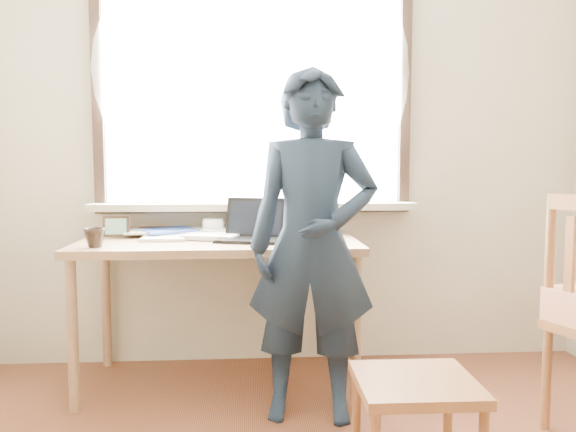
{
  "coord_description": "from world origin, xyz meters",
  "views": [
    {
      "loc": [
        -0.23,
        -1.31,
        1.17
      ],
      "look_at": [
        -0.07,
        0.95,
        0.96
      ],
      "focal_mm": 35.0,
      "sensor_mm": 36.0,
      "label": 1
    }
  ],
  "objects": [
    {
      "name": "mouse",
      "position": [
        0.07,
        1.53,
        0.79
      ],
      "size": [
        0.1,
        0.07,
        0.04
      ],
      "primitive_type": "ellipsoid",
      "color": "black",
      "rests_on": "desk"
    },
    {
      "name": "mug_dark",
      "position": [
        -0.97,
        1.4,
        0.82
      ],
      "size": [
        0.14,
        0.14,
        0.09
      ],
      "primitive_type": "imported",
      "rotation": [
        0.0,
        0.0,
        -0.55
      ],
      "color": "black",
      "rests_on": "desk"
    },
    {
      "name": "picture_frame",
      "position": [
        -0.94,
        1.73,
        0.83
      ],
      "size": [
        0.14,
        0.02,
        0.11
      ],
      "color": "black",
      "rests_on": "desk"
    },
    {
      "name": "laptop",
      "position": [
        -0.22,
        1.59,
        0.83
      ],
      "size": [
        0.38,
        0.34,
        0.22
      ],
      "color": "black",
      "rests_on": "desk"
    },
    {
      "name": "person",
      "position": [
        0.05,
        1.2,
        0.8
      ],
      "size": [
        0.63,
        0.46,
        1.6
      ],
      "primitive_type": "imported",
      "rotation": [
        0.0,
        0.0,
        -0.13
      ],
      "color": "black",
      "rests_on": "ground"
    },
    {
      "name": "work_chair",
      "position": [
        0.35,
        0.56,
        0.36
      ],
      "size": [
        0.42,
        0.4,
        0.42
      ],
      "color": "brown",
      "rests_on": "ground"
    },
    {
      "name": "desk",
      "position": [
        -0.39,
        1.63,
        0.69
      ],
      "size": [
        1.45,
        0.72,
        0.77
      ],
      "color": "#926D49",
      "rests_on": "ground"
    },
    {
      "name": "book_a",
      "position": [
        -0.75,
        1.88,
        0.79
      ],
      "size": [
        0.23,
        0.3,
        0.03
      ],
      "primitive_type": "imported",
      "rotation": [
        0.0,
        0.0,
        -0.04
      ],
      "color": "white",
      "rests_on": "desk"
    },
    {
      "name": "desk_clutter",
      "position": [
        -0.62,
        1.75,
        0.79
      ],
      "size": [
        0.8,
        0.53,
        0.04
      ],
      "color": "white",
      "rests_on": "desk"
    },
    {
      "name": "mug_white",
      "position": [
        -0.43,
        1.82,
        0.82
      ],
      "size": [
        0.14,
        0.14,
        0.09
      ],
      "primitive_type": "imported",
      "rotation": [
        0.0,
        0.0,
        0.17
      ],
      "color": "white",
      "rests_on": "desk"
    },
    {
      "name": "book_b",
      "position": [
        0.06,
        1.91,
        0.78
      ],
      "size": [
        0.25,
        0.28,
        0.02
      ],
      "primitive_type": "imported",
      "rotation": [
        0.0,
        0.0,
        -0.42
      ],
      "color": "white",
      "rests_on": "desk"
    }
  ]
}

